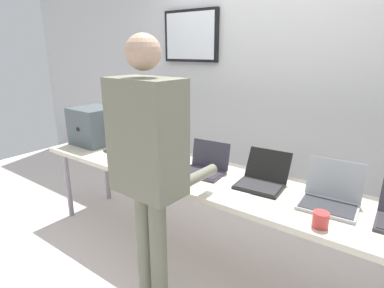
{
  "coord_description": "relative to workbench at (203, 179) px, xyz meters",
  "views": [
    {
      "loc": [
        1.28,
        -1.88,
        1.7
      ],
      "look_at": [
        -0.2,
        0.13,
        0.94
      ],
      "focal_mm": 29.17,
      "sensor_mm": 36.0,
      "label": 1
    }
  ],
  "objects": [
    {
      "name": "ground",
      "position": [
        0.0,
        0.0,
        -0.74
      ],
      "size": [
        8.0,
        8.0,
        0.04
      ],
      "primitive_type": "cube",
      "color": "silver"
    },
    {
      "name": "back_wall",
      "position": [
        -0.02,
        1.13,
        0.64
      ],
      "size": [
        8.0,
        0.11,
        2.7
      ],
      "color": "silver",
      "rests_on": "ground"
    },
    {
      "name": "workbench",
      "position": [
        0.0,
        0.0,
        0.0
      ],
      "size": [
        3.25,
        0.7,
        0.77
      ],
      "color": "beige",
      "rests_on": "ground"
    },
    {
      "name": "equipment_box",
      "position": [
        -1.37,
        0.03,
        0.24
      ],
      "size": [
        0.41,
        0.39,
        0.37
      ],
      "color": "#525C62",
      "rests_on": "workbench"
    },
    {
      "name": "laptop_station_0",
      "position": [
        -0.91,
        0.05,
        0.1
      ],
      "size": [
        0.33,
        0.32,
        0.24
      ],
      "color": "#35333A",
      "rests_on": "workbench"
    },
    {
      "name": "laptop_station_1",
      "position": [
        -0.46,
        0.05,
        0.1
      ],
      "size": [
        0.32,
        0.34,
        0.23
      ],
      "color": "#3C393F",
      "rests_on": "workbench"
    },
    {
      "name": "laptop_station_2",
      "position": [
        0.0,
        0.03,
        0.1
      ],
      "size": [
        0.35,
        0.3,
        0.24
      ],
      "color": "#363341",
      "rests_on": "workbench"
    },
    {
      "name": "laptop_station_3",
      "position": [
        0.46,
        0.08,
        0.1
      ],
      "size": [
        0.34,
        0.37,
        0.22
      ],
      "color": "black",
      "rests_on": "workbench"
    },
    {
      "name": "laptop_station_4",
      "position": [
        0.93,
        0.05,
        0.11
      ],
      "size": [
        0.35,
        0.33,
        0.26
      ],
      "color": "#A9AFB4",
      "rests_on": "workbench"
    },
    {
      "name": "person",
      "position": [
        0.03,
        -0.62,
        0.37
      ],
      "size": [
        0.45,
        0.6,
        1.79
      ],
      "color": "slate",
      "rests_on": "ground"
    },
    {
      "name": "coffee_mug",
      "position": [
        0.95,
        -0.25,
        0.09
      ],
      "size": [
        0.09,
        0.09,
        0.09
      ],
      "color": "#CD3B38",
      "rests_on": "workbench"
    },
    {
      "name": "paper_sheet",
      "position": [
        0.34,
        -0.17,
        0.05
      ],
      "size": [
        0.28,
        0.34,
        0.0
      ],
      "color": "white",
      "rests_on": "workbench"
    }
  ]
}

